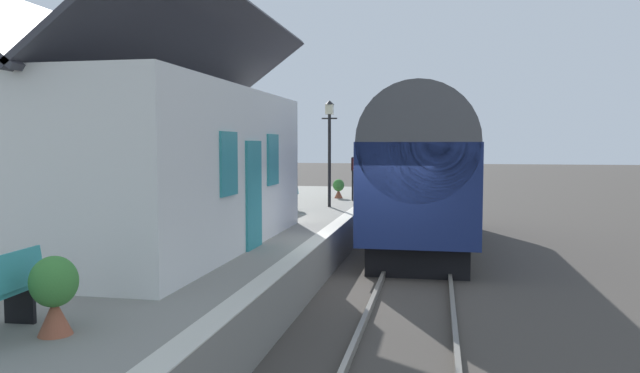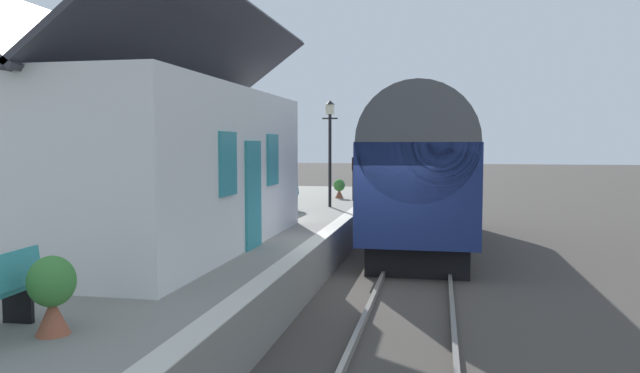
# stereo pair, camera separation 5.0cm
# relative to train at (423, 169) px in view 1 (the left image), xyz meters

# --- Properties ---
(ground_plane) EXTENTS (160.00, 160.00, 0.00)m
(ground_plane) POSITION_rel_train_xyz_m (-5.22, 0.90, -2.22)
(ground_plane) COLOR #423D38
(platform) EXTENTS (32.00, 5.51, 0.92)m
(platform) POSITION_rel_train_xyz_m (-5.22, 4.65, -1.76)
(platform) COLOR gray
(platform) RESTS_ON ground
(platform_edge_coping) EXTENTS (32.00, 0.36, 0.02)m
(platform_edge_coping) POSITION_rel_train_xyz_m (-5.22, 2.08, -1.29)
(platform_edge_coping) COLOR beige
(platform_edge_coping) RESTS_ON platform
(rail_near) EXTENTS (52.00, 0.08, 0.14)m
(rail_near) POSITION_rel_train_xyz_m (-5.22, -0.72, -2.15)
(rail_near) COLOR gray
(rail_near) RESTS_ON ground
(rail_far) EXTENTS (52.00, 0.08, 0.14)m
(rail_far) POSITION_rel_train_xyz_m (-5.22, 0.72, -2.15)
(rail_far) COLOR gray
(rail_far) RESTS_ON ground
(train) EXTENTS (9.97, 2.73, 4.32)m
(train) POSITION_rel_train_xyz_m (0.00, 0.00, 0.00)
(train) COLOR black
(train) RESTS_ON ground
(station_building) EXTENTS (8.37, 4.21, 5.96)m
(station_building) POSITION_rel_train_xyz_m (-6.60, 5.09, 0.39)
(station_building) COLOR white
(station_building) RESTS_ON platform
(bench_near_building) EXTENTS (1.41, 0.48, 0.88)m
(bench_near_building) POSITION_rel_train_xyz_m (-0.18, 4.02, -0.83)
(bench_near_building) COLOR teal
(bench_near_building) RESTS_ON platform
(planter_under_sign) EXTENTS (0.43, 0.43, 0.72)m
(planter_under_sign) POSITION_rel_train_xyz_m (4.62, 3.24, -0.91)
(planter_under_sign) COLOR #9E5138
(planter_under_sign) RESTS_ON platform
(planter_corner_building) EXTENTS (0.47, 0.47, 0.69)m
(planter_corner_building) POSITION_rel_train_xyz_m (-1.57, 6.30, -0.93)
(planter_corner_building) COLOR gray
(planter_corner_building) RESTS_ON platform
(planter_bench_right) EXTENTS (0.43, 0.43, 0.80)m
(planter_bench_right) POSITION_rel_train_xyz_m (-0.86, 6.23, -0.90)
(planter_bench_right) COLOR teal
(planter_bench_right) RESTS_ON platform
(planter_bench_left) EXTENTS (0.50, 0.50, 0.85)m
(planter_bench_left) POSITION_rel_train_xyz_m (-12.05, 3.56, -0.83)
(planter_bench_left) COLOR #9E5138
(planter_bench_left) RESTS_ON platform
(lamp_post_platform) EXTENTS (0.32, 0.50, 3.44)m
(lamp_post_platform) POSITION_rel_train_xyz_m (1.46, 3.02, 1.12)
(lamp_post_platform) COLOR black
(lamp_post_platform) RESTS_ON platform
(station_sign_board) EXTENTS (0.96, 0.06, 1.57)m
(station_sign_board) POSITION_rel_train_xyz_m (3.99, 2.58, -0.11)
(station_sign_board) COLOR black
(station_sign_board) RESTS_ON platform
(tree_far_left) EXTENTS (4.17, 3.73, 7.53)m
(tree_far_left) POSITION_rel_train_xyz_m (2.97, 9.96, 2.61)
(tree_far_left) COLOR #4C3828
(tree_far_left) RESTS_ON ground
(tree_mid_background) EXTENTS (3.15, 3.21, 5.42)m
(tree_mid_background) POSITION_rel_train_xyz_m (4.38, 17.17, 1.73)
(tree_mid_background) COLOR #4C3828
(tree_mid_background) RESTS_ON ground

